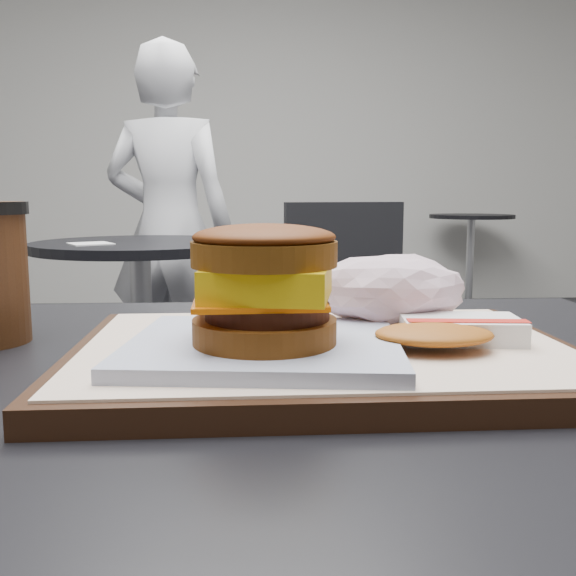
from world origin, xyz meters
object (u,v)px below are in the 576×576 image
at_px(crumpled_wrapper, 388,289).
at_px(hash_brown, 449,331).
at_px(serving_tray, 324,355).
at_px(breakfast_sandwich, 265,300).
at_px(neighbor_table, 141,301).
at_px(neighbor_chair, 307,316).
at_px(patron, 170,229).

bearing_deg(crumpled_wrapper, hash_brown, -70.58).
relative_size(serving_tray, breakfast_sandwich, 1.82).
xyz_separation_m(crumpled_wrapper, neighbor_table, (-0.47, 1.60, -0.27)).
height_order(breakfast_sandwich, neighbor_chair, breakfast_sandwich).
relative_size(breakfast_sandwich, hash_brown, 1.71).
bearing_deg(crumpled_wrapper, neighbor_chair, 86.97).
xyz_separation_m(crumpled_wrapper, neighbor_chair, (0.08, 1.51, -0.31)).
height_order(serving_tray, neighbor_table, serving_tray).
xyz_separation_m(breakfast_sandwich, neighbor_chair, (0.19, 1.61, -0.32)).
relative_size(breakfast_sandwich, patron, 0.14).
xyz_separation_m(hash_brown, patron, (-0.46, 2.28, -0.04)).
bearing_deg(neighbor_chair, patron, 126.61).
height_order(serving_tray, crumpled_wrapper, crumpled_wrapper).
height_order(serving_tray, breakfast_sandwich, breakfast_sandwich).
distance_m(neighbor_table, neighbor_chair, 0.55).
xyz_separation_m(serving_tray, neighbor_table, (-0.40, 1.66, -0.23)).
distance_m(hash_brown, neighbor_table, 1.77).
bearing_deg(patron, hash_brown, 115.11).
bearing_deg(breakfast_sandwich, neighbor_chair, 83.28).
bearing_deg(crumpled_wrapper, serving_tray, -134.07).
bearing_deg(serving_tray, patron, 99.31).
distance_m(hash_brown, patron, 2.33).
distance_m(serving_tray, hash_brown, 0.10).
height_order(neighbor_chair, patron, patron).
xyz_separation_m(hash_brown, neighbor_table, (-0.49, 1.68, -0.25)).
bearing_deg(serving_tray, hash_brown, -9.67).
xyz_separation_m(neighbor_chair, patron, (-0.51, 0.69, 0.25)).
xyz_separation_m(neighbor_table, neighbor_chair, (0.55, -0.09, -0.04)).
xyz_separation_m(serving_tray, breakfast_sandwich, (-0.05, -0.04, 0.05)).
distance_m(breakfast_sandwich, neighbor_table, 1.76).
relative_size(serving_tray, neighbor_chair, 0.43).
bearing_deg(crumpled_wrapper, breakfast_sandwich, -136.57).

